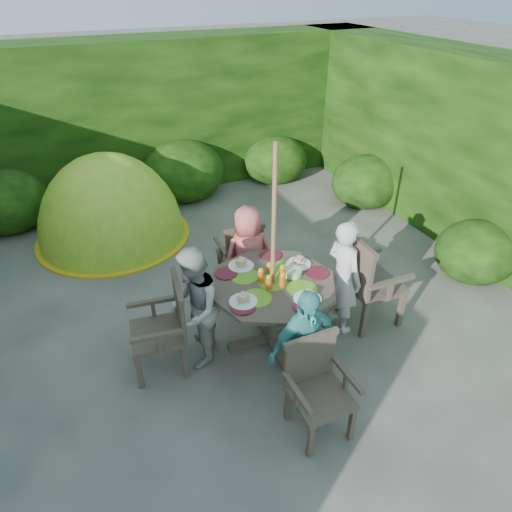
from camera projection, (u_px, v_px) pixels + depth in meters
name	position (u px, v px, depth m)	size (l,w,h in m)	color
ground	(218.00, 312.00, 5.35)	(60.00, 60.00, 0.00)	#494641
hedge_enclosure	(177.00, 172.00, 5.71)	(9.00, 9.00, 2.50)	black
patio_table	(273.00, 292.00, 4.60)	(1.45, 1.45, 0.92)	#3B3027
parasol_pole	(273.00, 254.00, 4.36)	(0.04, 0.04, 2.20)	brown
garden_chair_right	(366.00, 280.00, 4.93)	(0.58, 0.64, 1.05)	#3B3027
garden_chair_left	(165.00, 326.00, 4.38)	(0.57, 0.63, 0.95)	#3B3027
garden_chair_back	(241.00, 253.00, 5.59)	(0.53, 0.48, 0.86)	#3B3027
garden_chair_front	(317.00, 386.00, 3.82)	(0.52, 0.46, 0.86)	#3B3027
child_right	(343.00, 277.00, 4.81)	(0.48, 0.31, 1.31)	silver
child_left	(194.00, 308.00, 4.39)	(0.63, 0.49, 1.29)	#AAABA5
child_back	(248.00, 255.00, 5.26)	(0.59, 0.39, 1.22)	#D25956
child_front	(304.00, 348.00, 3.98)	(0.71, 0.30, 1.21)	teal
dome_tent	(115.00, 237.00, 6.84)	(2.60, 2.60, 2.55)	#7CC425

